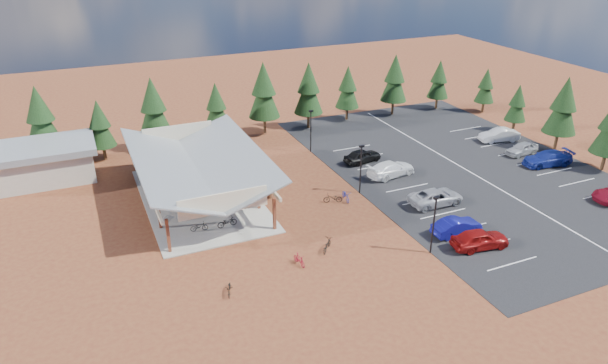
# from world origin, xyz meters

# --- Properties ---
(ground) EXTENTS (140.00, 140.00, 0.00)m
(ground) POSITION_xyz_m (0.00, 0.00, 0.00)
(ground) COLOR #602819
(ground) RESTS_ON ground
(asphalt_lot) EXTENTS (27.00, 44.00, 0.04)m
(asphalt_lot) POSITION_xyz_m (18.50, 3.00, 0.02)
(asphalt_lot) COLOR black
(asphalt_lot) RESTS_ON ground
(concrete_pad) EXTENTS (10.60, 18.60, 0.10)m
(concrete_pad) POSITION_xyz_m (-10.00, 7.00, 0.05)
(concrete_pad) COLOR gray
(concrete_pad) RESTS_ON ground
(bike_pavilion) EXTENTS (11.65, 19.40, 4.97)m
(bike_pavilion) POSITION_xyz_m (-10.00, 7.00, 3.82)
(bike_pavilion) COLOR #512D17
(bike_pavilion) RESTS_ON concrete_pad
(outbuilding) EXTENTS (11.00, 7.00, 3.90)m
(outbuilding) POSITION_xyz_m (-24.00, 18.00, 2.03)
(outbuilding) COLOR #ADA593
(outbuilding) RESTS_ON ground
(lamp_post_0) EXTENTS (0.50, 0.25, 5.14)m
(lamp_post_0) POSITION_xyz_m (5.00, -10.00, 2.98)
(lamp_post_0) COLOR black
(lamp_post_0) RESTS_ON ground
(lamp_post_1) EXTENTS (0.50, 0.25, 5.14)m
(lamp_post_1) POSITION_xyz_m (5.00, 2.00, 2.98)
(lamp_post_1) COLOR black
(lamp_post_1) RESTS_ON ground
(lamp_post_2) EXTENTS (0.50, 0.25, 5.14)m
(lamp_post_2) POSITION_xyz_m (5.00, 14.00, 2.98)
(lamp_post_2) COLOR black
(lamp_post_2) RESTS_ON ground
(trash_bin_0) EXTENTS (0.60, 0.60, 0.90)m
(trash_bin_0) POSITION_xyz_m (-3.64, 4.65, 0.45)
(trash_bin_0) COLOR #492C1A
(trash_bin_0) RESTS_ON ground
(trash_bin_1) EXTENTS (0.60, 0.60, 0.90)m
(trash_bin_1) POSITION_xyz_m (-3.86, 5.15, 0.45)
(trash_bin_1) COLOR #492C1A
(trash_bin_1) RESTS_ON ground
(pine_0) EXTENTS (3.84, 3.84, 8.94)m
(pine_0) POSITION_xyz_m (-23.48, 22.83, 5.46)
(pine_0) COLOR #382314
(pine_0) RESTS_ON ground
(pine_1) EXTENTS (3.04, 3.04, 7.08)m
(pine_1) POSITION_xyz_m (-17.60, 21.26, 4.32)
(pine_1) COLOR #382314
(pine_1) RESTS_ON ground
(pine_2) EXTENTS (3.83, 3.83, 8.92)m
(pine_2) POSITION_xyz_m (-11.55, 21.53, 5.45)
(pine_2) COLOR #382314
(pine_2) RESTS_ON ground
(pine_3) EXTENTS (3.17, 3.17, 7.38)m
(pine_3) POSITION_xyz_m (-4.06, 21.96, 4.50)
(pine_3) COLOR #382314
(pine_3) RESTS_ON ground
(pine_4) EXTENTS (3.98, 3.98, 9.28)m
(pine_4) POSITION_xyz_m (2.18, 22.17, 5.67)
(pine_4) COLOR #382314
(pine_4) RESTS_ON ground
(pine_5) EXTENTS (3.76, 3.76, 8.76)m
(pine_5) POSITION_xyz_m (8.17, 21.80, 5.35)
(pine_5) COLOR #382314
(pine_5) RESTS_ON ground
(pine_6) EXTENTS (3.22, 3.22, 7.50)m
(pine_6) POSITION_xyz_m (14.41, 22.81, 4.57)
(pine_6) COLOR #382314
(pine_6) RESTS_ON ground
(pine_7) EXTENTS (3.67, 3.67, 8.56)m
(pine_7) POSITION_xyz_m (21.41, 22.24, 5.23)
(pine_7) COLOR #382314
(pine_7) RESTS_ON ground
(pine_8) EXTENTS (3.07, 3.07, 7.14)m
(pine_8) POSITION_xyz_m (28.76, 21.99, 4.36)
(pine_8) COLOR #382314
(pine_8) RESTS_ON ground
(pine_11) EXTENTS (3.80, 3.80, 8.86)m
(pine_11) POSITION_xyz_m (32.26, 3.04, 5.41)
(pine_11) COLOR #382314
(pine_11) RESTS_ON ground
(pine_12) EXTENTS (2.69, 2.69, 6.25)m
(pine_12) POSITION_xyz_m (32.12, 9.91, 3.81)
(pine_12) COLOR #382314
(pine_12) RESTS_ON ground
(pine_13) EXTENTS (2.73, 2.73, 6.36)m
(pine_13) POSITION_xyz_m (33.91, 17.98, 3.88)
(pine_13) COLOR #382314
(pine_13) RESTS_ON ground
(bike_0) EXTENTS (1.59, 0.73, 0.81)m
(bike_0) POSITION_xyz_m (-11.59, 0.90, 0.50)
(bike_0) COLOR black
(bike_0) RESTS_ON concrete_pad
(bike_1) EXTENTS (1.86, 0.87, 1.08)m
(bike_1) POSITION_xyz_m (-13.31, 3.51, 0.64)
(bike_1) COLOR #96999E
(bike_1) RESTS_ON concrete_pad
(bike_2) EXTENTS (1.85, 1.16, 0.92)m
(bike_2) POSITION_xyz_m (-12.24, 7.71, 0.56)
(bike_2) COLOR navy
(bike_2) RESTS_ON concrete_pad
(bike_3) EXTENTS (1.83, 0.61, 1.08)m
(bike_3) POSITION_xyz_m (-11.38, 12.54, 0.64)
(bike_3) COLOR maroon
(bike_3) RESTS_ON concrete_pad
(bike_4) EXTENTS (1.85, 0.77, 0.95)m
(bike_4) POSITION_xyz_m (-9.14, 0.62, 0.57)
(bike_4) COLOR black
(bike_4) RESTS_ON concrete_pad
(bike_5) EXTENTS (1.86, 0.87, 1.08)m
(bike_5) POSITION_xyz_m (-9.05, 3.19, 0.64)
(bike_5) COLOR gray
(bike_5) RESTS_ON concrete_pad
(bike_6) EXTENTS (1.86, 0.80, 0.95)m
(bike_6) POSITION_xyz_m (-8.93, 7.57, 0.57)
(bike_6) COLOR #245694
(bike_6) RESTS_ON concrete_pad
(bike_7) EXTENTS (1.71, 0.77, 0.99)m
(bike_7) POSITION_xyz_m (-8.12, 12.05, 0.60)
(bike_7) COLOR maroon
(bike_7) RESTS_ON concrete_pad
(bike_8) EXTENTS (1.08, 1.73, 0.86)m
(bike_8) POSITION_xyz_m (-11.68, -8.70, 0.43)
(bike_8) COLOR black
(bike_8) RESTS_ON ground
(bike_11) EXTENTS (0.71, 1.64, 0.96)m
(bike_11) POSITION_xyz_m (-5.57, -7.31, 0.48)
(bike_11) COLOR maroon
(bike_11) RESTS_ON ground
(bike_12) EXTENTS (1.74, 1.84, 0.99)m
(bike_12) POSITION_xyz_m (-2.64, -6.29, 0.49)
(bike_12) COLOR black
(bike_12) RESTS_ON ground
(bike_14) EXTENTS (0.96, 2.00, 1.01)m
(bike_14) POSITION_xyz_m (3.00, 1.16, 0.50)
(bike_14) COLOR #242D99
(bike_14) RESTS_ON ground
(bike_16) EXTENTS (1.93, 1.23, 0.96)m
(bike_16) POSITION_xyz_m (1.60, 1.20, 0.48)
(bike_16) COLOR black
(bike_16) RESTS_ON ground
(car_0) EXTENTS (5.05, 2.59, 1.65)m
(car_0) POSITION_xyz_m (9.13, -11.00, 0.86)
(car_0) COLOR maroon
(car_0) RESTS_ON asphalt_lot
(car_1) EXTENTS (4.52, 1.59, 1.49)m
(car_1) POSITION_xyz_m (8.75, -8.44, 0.78)
(car_1) COLOR navy
(car_1) RESTS_ON asphalt_lot
(car_2) EXTENTS (5.44, 2.56, 1.51)m
(car_2) POSITION_xyz_m (10.46, -3.10, 0.79)
(car_2) COLOR #999AA0
(car_2) RESTS_ON asphalt_lot
(car_3) EXTENTS (5.81, 3.06, 1.61)m
(car_3) POSITION_xyz_m (10.03, 4.24, 0.84)
(car_3) COLOR white
(car_3) RESTS_ON asphalt_lot
(car_4) EXTENTS (4.71, 2.55, 1.52)m
(car_4) POSITION_xyz_m (9.04, 8.75, 0.80)
(car_4) COLOR black
(car_4) RESTS_ON asphalt_lot
(car_7) EXTENTS (5.88, 3.14, 1.62)m
(car_7) POSITION_xyz_m (27.53, -0.29, 0.85)
(car_7) COLOR navy
(car_7) RESTS_ON asphalt_lot
(car_8) EXTENTS (4.36, 2.12, 1.43)m
(car_8) POSITION_xyz_m (27.25, 3.30, 0.76)
(car_8) COLOR #97999E
(car_8) RESTS_ON asphalt_lot
(car_9) EXTENTS (5.15, 2.68, 1.61)m
(car_9) POSITION_xyz_m (27.77, 7.72, 0.85)
(car_9) COLOR silver
(car_9) RESTS_ON asphalt_lot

